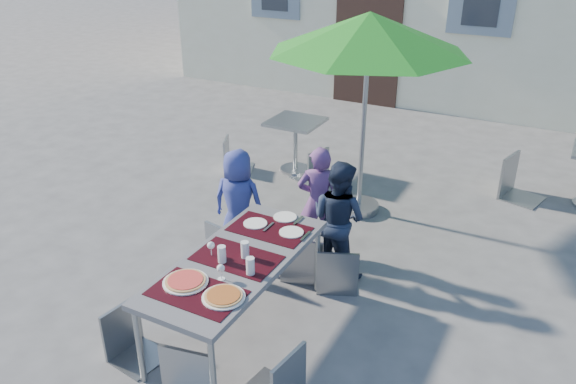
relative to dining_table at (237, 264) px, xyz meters
The scene contains 20 objects.
ground 0.96m from the dining_table, 45.03° to the right, with size 90.00×90.00×0.00m, color #4E4E51.
dining_table is the anchor object (origin of this frame).
pizza_near_left 0.51m from the dining_table, 107.51° to the right, with size 0.35×0.35×0.03m.
pizza_near_right 0.56m from the dining_table, 67.14° to the right, with size 0.32×0.32×0.03m.
glassware 0.17m from the dining_table, 65.56° to the right, with size 0.50×0.42×0.15m.
place_settings 0.66m from the dining_table, 87.61° to the left, with size 0.63×0.46×0.01m.
child_0 1.37m from the dining_table, 122.18° to the left, with size 0.57×0.37×1.17m, color navy.
child_1 1.49m from the dining_table, 88.00° to the left, with size 0.45×0.30×1.23m, color #603874.
child_2 1.32m from the dining_table, 73.37° to the left, with size 0.59×0.34×1.22m, color #1B253C.
chair_0 0.98m from the dining_table, 127.69° to the left, with size 0.53×0.54×1.03m.
chair_1 0.99m from the dining_table, 81.61° to the left, with size 0.51×0.51×0.97m.
chair_2 1.11m from the dining_table, 62.25° to the left, with size 0.52×0.53×0.90m.
chair_3 0.95m from the dining_table, 132.47° to the right, with size 0.43×0.43×0.86m.
chair_4 0.90m from the dining_table, 38.24° to the right, with size 0.46×0.46×0.91m.
chair_5 0.99m from the dining_table, 82.95° to the right, with size 0.49×0.49×0.94m.
patio_umbrella 3.01m from the dining_table, 88.30° to the left, with size 2.26×2.26×2.40m.
cafe_table_0 3.59m from the dining_table, 109.49° to the left, with size 0.71×0.71×0.76m.
bg_chair_l_0 3.66m from the dining_table, 123.93° to the left, with size 0.52×0.51×0.87m.
bg_chair_r_0 3.30m from the dining_table, 104.41° to the left, with size 0.51×0.51×0.90m.
bg_chair_l_1 4.33m from the dining_table, 66.40° to the left, with size 0.58×0.58×1.06m.
Camera 1 is at (1.76, -2.81, 3.26)m, focal length 35.00 mm.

